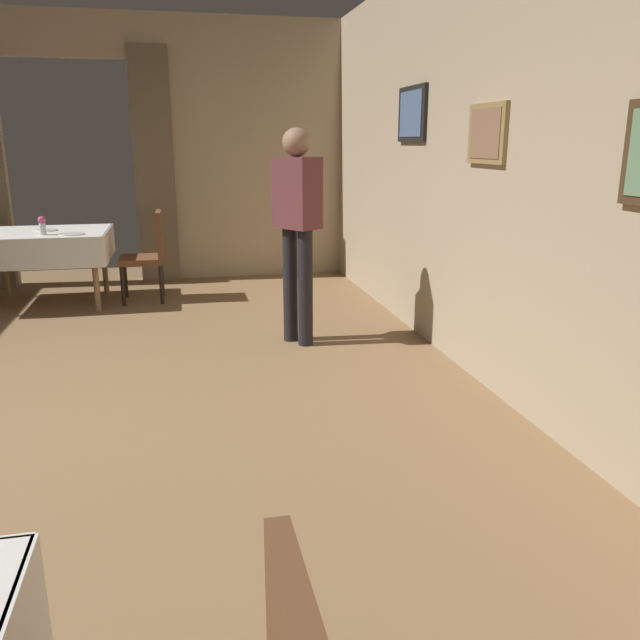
% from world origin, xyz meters
% --- Properties ---
extents(wall_right, '(0.16, 8.40, 3.00)m').
position_xyz_m(wall_right, '(3.20, 0.00, 1.50)').
color(wall_right, tan).
rests_on(wall_right, ground).
extents(wall_back, '(6.40, 0.27, 3.00)m').
position_xyz_m(wall_back, '(0.00, 4.18, 1.52)').
color(wall_back, tan).
rests_on(wall_back, ground).
extents(dining_table_mid, '(1.25, 1.05, 0.75)m').
position_xyz_m(dining_table_mid, '(-0.17, 3.11, 0.65)').
color(dining_table_mid, olive).
rests_on(dining_table_mid, ground).
extents(chair_mid_right, '(0.45, 0.44, 0.93)m').
position_xyz_m(chair_mid_right, '(0.84, 3.06, 0.52)').
color(chair_mid_right, black).
rests_on(chair_mid_right, ground).
extents(flower_vase_mid, '(0.07, 0.07, 0.18)m').
position_xyz_m(flower_vase_mid, '(-0.12, 2.82, 0.85)').
color(flower_vase_mid, silver).
rests_on(flower_vase_mid, dining_table_mid).
extents(plate_mid_b, '(0.24, 0.24, 0.01)m').
position_xyz_m(plate_mid_b, '(0.14, 2.79, 0.76)').
color(plate_mid_b, white).
rests_on(plate_mid_b, dining_table_mid).
extents(plate_mid_c, '(0.20, 0.20, 0.01)m').
position_xyz_m(plate_mid_c, '(-0.15, 3.16, 0.76)').
color(plate_mid_c, white).
rests_on(plate_mid_c, dining_table_mid).
extents(person_waiter_by_doorway, '(0.38, 0.42, 1.72)m').
position_xyz_m(person_waiter_by_doorway, '(2.07, 1.27, 1.02)').
color(person_waiter_by_doorway, black).
rests_on(person_waiter_by_doorway, ground).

